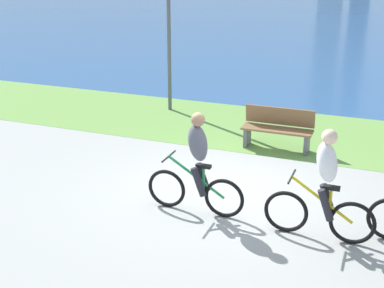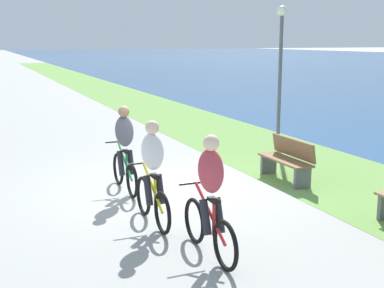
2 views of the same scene
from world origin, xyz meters
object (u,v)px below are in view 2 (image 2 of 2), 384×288
Objects in this scene: cyclist_distant_rear at (210,198)px; bench_far_along_path at (287,160)px; lamppost_tall at (281,55)px; cyclist_trailing at (153,174)px; cyclist_lead at (125,150)px.

bench_far_along_path is (-2.93, 3.16, -0.39)m from cyclist_distant_rear.
bench_far_along_path is at bearing -29.38° from lamppost_tall.
cyclist_trailing is 1.14× the size of bench_far_along_path.
bench_far_along_path is (-1.43, 3.48, -0.39)m from cyclist_trailing.
cyclist_distant_rear is at bearing -38.78° from lamppost_tall.
bench_far_along_path is (0.56, 3.38, -0.39)m from cyclist_lead.
cyclist_distant_rear is 1.14× the size of bench_far_along_path.
cyclist_lead is 0.99× the size of cyclist_distant_rear.
cyclist_lead is 0.44× the size of lamppost_tall.
lamppost_tall is at bearing 117.98° from cyclist_lead.
cyclist_lead is 6.21m from lamppost_tall.
lamppost_tall reaches higher than cyclist_trailing.
cyclist_distant_rear reaches higher than cyclist_trailing.
cyclist_trailing is at bearing -168.12° from cyclist_distant_rear.
cyclist_trailing reaches higher than cyclist_lead.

